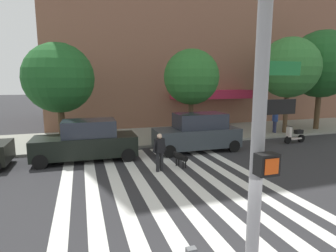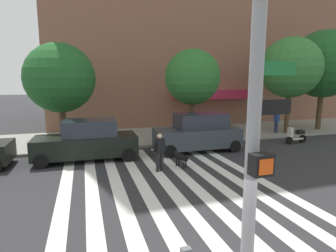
{
  "view_description": "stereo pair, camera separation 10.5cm",
  "coord_description": "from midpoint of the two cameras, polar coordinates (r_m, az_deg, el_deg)",
  "views": [
    {
      "loc": [
        -2.49,
        -3.71,
        3.78
      ],
      "look_at": [
        0.84,
        6.59,
        2.0
      ],
      "focal_mm": 28.84,
      "sensor_mm": 36.0,
      "label": 1
    },
    {
      "loc": [
        -2.39,
        -3.75,
        3.78
      ],
      "look_at": [
        0.84,
        6.59,
        2.0
      ],
      "focal_mm": 28.84,
      "sensor_mm": 36.0,
      "label": 2
    }
  ],
  "objects": [
    {
      "name": "crosswalk_stripes",
      "position": [
        10.41,
        -0.16,
        -11.91
      ],
      "size": [
        7.65,
        10.48,
        0.01
      ],
      "color": "silver",
      "rests_on": "ground_plane"
    },
    {
      "name": "street_tree_further",
      "position": [
        21.01,
        24.6,
        11.12
      ],
      "size": [
        4.17,
        4.17,
        6.68
      ],
      "color": "#4C3823",
      "rests_on": "sidewalk_far"
    },
    {
      "name": "parked_scooter",
      "position": [
        18.51,
        25.62,
        -1.86
      ],
      "size": [
        1.63,
        0.51,
        1.11
      ],
      "color": "black",
      "rests_on": "ground_plane"
    },
    {
      "name": "parked_car_behind_first",
      "position": [
        13.66,
        -16.48,
        -3.07
      ],
      "size": [
        4.85,
        2.07,
        1.97
      ],
      "color": "black",
      "rests_on": "ground_plane"
    },
    {
      "name": "parked_car_third_in_line",
      "position": [
        14.9,
        6.57,
        -1.46
      ],
      "size": [
        4.66,
        1.96,
        2.08
      ],
      "color": "#30383D",
      "rests_on": "ground_plane"
    },
    {
      "name": "street_tree_nearest",
      "position": [
        16.8,
        -21.68,
        9.36
      ],
      "size": [
        3.96,
        3.96,
        5.82
      ],
      "color": "#4C3823",
      "rests_on": "sidewalk_far"
    },
    {
      "name": "traffic_light_pole",
      "position": [
        3.62,
        19.24,
        4.74
      ],
      "size": [
        0.74,
        0.46,
        5.8
      ],
      "color": "gray",
      "rests_on": "sidewalk_near"
    },
    {
      "name": "dog_on_leash",
      "position": [
        12.16,
        2.87,
        -6.6
      ],
      "size": [
        0.5,
        1.07,
        0.65
      ],
      "color": "black",
      "rests_on": "ground_plane"
    },
    {
      "name": "ground_plane",
      "position": [
        10.3,
        -2.51,
        -12.18
      ],
      "size": [
        160.0,
        160.0,
        0.0
      ],
      "primitive_type": "plane",
      "color": "#2B2B2D"
    },
    {
      "name": "pedestrian_dog_walker",
      "position": [
        11.43,
        -1.52,
        -5.12
      ],
      "size": [
        0.7,
        0.35,
        1.64
      ],
      "color": "black",
      "rests_on": "ground_plane"
    },
    {
      "name": "pedestrian_bystander",
      "position": [
        20.78,
        22.09,
        1.18
      ],
      "size": [
        0.31,
        0.71,
        1.64
      ],
      "color": "#282D4C",
      "rests_on": "sidewalk_far"
    },
    {
      "name": "street_tree_furthest",
      "position": [
        23.75,
        30.13,
        11.2
      ],
      "size": [
        4.98,
        4.98,
        7.41
      ],
      "color": "#4C3823",
      "rests_on": "sidewalk_far"
    },
    {
      "name": "street_tree_middle",
      "position": [
        17.06,
        5.35,
        10.22
      ],
      "size": [
        3.43,
        3.43,
        5.64
      ],
      "color": "#4C3823",
      "rests_on": "sidewalk_far"
    },
    {
      "name": "sidewalk_far",
      "position": [
        18.36,
        -9.39,
        -2.43
      ],
      "size": [
        80.0,
        6.0,
        0.15
      ],
      "primitive_type": "cube",
      "color": "gray",
      "rests_on": "ground_plane"
    }
  ]
}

